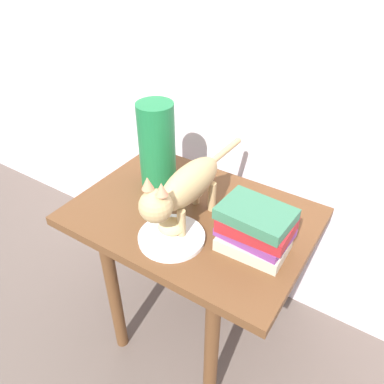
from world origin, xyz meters
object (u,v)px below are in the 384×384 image
object	(u,v)px
plate	(172,237)
bread_roll	(172,227)
cat	(184,188)
book_stack	(255,228)
green_vase	(157,146)
side_table	(192,236)

from	to	relation	value
plate	bread_roll	distance (m)	0.03
plate	cat	size ratio (longest dim) A/B	0.40
bread_roll	book_stack	bearing A→B (deg)	22.70
book_stack	green_vase	world-z (taller)	green_vase
green_vase	bread_roll	bearing A→B (deg)	-45.43
plate	cat	distance (m)	0.15
bread_roll	side_table	bearing A→B (deg)	95.30
bread_roll	green_vase	xyz separation A→B (m)	(-0.19, 0.20, 0.11)
plate	green_vase	bearing A→B (deg)	133.91
cat	book_stack	xyz separation A→B (m)	(0.21, 0.02, -0.06)
bread_roll	green_vase	size ratio (longest dim) A/B	0.28
side_table	green_vase	bearing A→B (deg)	157.63
plate	green_vase	xyz separation A→B (m)	(-0.20, 0.21, 0.14)
plate	bread_roll	xyz separation A→B (m)	(-0.00, 0.01, 0.03)
side_table	book_stack	bearing A→B (deg)	-8.36
book_stack	cat	bearing A→B (deg)	-173.70
bread_roll	cat	distance (m)	0.11
cat	book_stack	world-z (taller)	cat
side_table	bread_roll	xyz separation A→B (m)	(0.01, -0.12, 0.14)
cat	bread_roll	bearing A→B (deg)	-88.12
bread_roll	book_stack	xyz separation A→B (m)	(0.21, 0.09, 0.03)
plate	green_vase	world-z (taller)	green_vase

